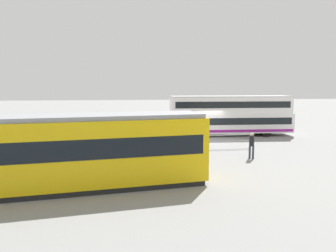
{
  "coord_description": "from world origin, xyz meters",
  "views": [
    {
      "loc": [
        7.46,
        28.14,
        4.8
      ],
      "look_at": [
        4.6,
        5.22,
        1.91
      ],
      "focal_mm": 34.89,
      "sensor_mm": 36.0,
      "label": 1
    }
  ],
  "objects_px": {
    "pedestrian_near_railing": "(158,137)",
    "double_decker_bus": "(230,115)",
    "tram_yellow": "(36,153)",
    "pedestrian_crossing": "(252,144)",
    "info_sign": "(122,127)"
  },
  "relations": [
    {
      "from": "pedestrian_near_railing",
      "to": "double_decker_bus",
      "type": "bearing_deg",
      "value": -143.11
    },
    {
      "from": "tram_yellow",
      "to": "pedestrian_crossing",
      "type": "relative_size",
      "value": 9.11
    },
    {
      "from": "double_decker_bus",
      "to": "tram_yellow",
      "type": "xyz_separation_m",
      "value": [
        13.82,
        15.09,
        -0.16
      ]
    },
    {
      "from": "tram_yellow",
      "to": "pedestrian_near_railing",
      "type": "bearing_deg",
      "value": -123.84
    },
    {
      "from": "pedestrian_near_railing",
      "to": "info_sign",
      "type": "bearing_deg",
      "value": 21.31
    },
    {
      "from": "double_decker_bus",
      "to": "pedestrian_near_railing",
      "type": "xyz_separation_m",
      "value": [
        7.46,
        5.6,
        -1.05
      ]
    },
    {
      "from": "pedestrian_crossing",
      "to": "info_sign",
      "type": "bearing_deg",
      "value": -20.9
    },
    {
      "from": "pedestrian_near_railing",
      "to": "tram_yellow",
      "type": "bearing_deg",
      "value": 56.16
    },
    {
      "from": "double_decker_bus",
      "to": "tram_yellow",
      "type": "relative_size",
      "value": 0.75
    },
    {
      "from": "pedestrian_crossing",
      "to": "info_sign",
      "type": "distance_m",
      "value": 9.07
    },
    {
      "from": "pedestrian_crossing",
      "to": "info_sign",
      "type": "xyz_separation_m",
      "value": [
        8.44,
        -3.22,
        0.81
      ]
    },
    {
      "from": "double_decker_bus",
      "to": "pedestrian_crossing",
      "type": "xyz_separation_m",
      "value": [
        1.69,
        9.86,
        -0.95
      ]
    },
    {
      "from": "tram_yellow",
      "to": "pedestrian_near_railing",
      "type": "relative_size",
      "value": 9.94
    },
    {
      "from": "double_decker_bus",
      "to": "pedestrian_near_railing",
      "type": "relative_size",
      "value": 7.43
    },
    {
      "from": "tram_yellow",
      "to": "info_sign",
      "type": "bearing_deg",
      "value": -113.63
    }
  ]
}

